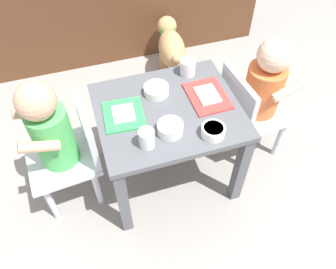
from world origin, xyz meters
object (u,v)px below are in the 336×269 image
object	(u,v)px
food_tray_left	(124,114)
seated_child_left	(55,134)
food_tray_right	(207,96)
water_cup_right	(188,68)
dining_table	(168,123)
veggie_bowl_near	(156,90)
cereal_bowl_right_side	(170,128)
veggie_bowl_far	(213,131)
dog	(171,46)
seated_child_right	(262,88)
water_cup_left	(147,139)

from	to	relation	value
food_tray_left	seated_child_left	bearing A→B (deg)	177.43
seated_child_left	food_tray_right	bearing A→B (deg)	-1.12
water_cup_right	dining_table	bearing A→B (deg)	-129.01
water_cup_right	veggie_bowl_near	xyz separation A→B (m)	(-0.17, -0.08, -0.01)
food_tray_left	water_cup_right	world-z (taller)	water_cup_right
dining_table	cereal_bowl_right_side	world-z (taller)	cereal_bowl_right_side
cereal_bowl_right_side	veggie_bowl_far	world-z (taller)	cereal_bowl_right_side
dining_table	water_cup_right	size ratio (longest dim) A/B	8.02
dog	veggie_bowl_far	xyz separation A→B (m)	(-0.13, -0.90, 0.26)
dining_table	veggie_bowl_far	bearing A→B (deg)	-56.31
dog	water_cup_right	bearing A→B (deg)	-100.47
food_tray_right	cereal_bowl_right_side	world-z (taller)	cereal_bowl_right_side
food_tray_left	water_cup_right	bearing A→B (deg)	26.82
seated_child_left	water_cup_right	xyz separation A→B (m)	(0.59, 0.15, 0.06)
dog	water_cup_right	world-z (taller)	water_cup_right
seated_child_left	food_tray_left	distance (m)	0.27
seated_child_left	veggie_bowl_far	world-z (taller)	seated_child_left
water_cup_right	seated_child_right	bearing A→B (deg)	-25.72
cereal_bowl_right_side	veggie_bowl_near	bearing A→B (deg)	87.37
water_cup_left	dog	bearing A→B (deg)	66.74
veggie_bowl_far	seated_child_left	bearing A→B (deg)	159.73
seated_child_right	food_tray_right	xyz separation A→B (m)	(-0.27, -0.02, 0.05)
seated_child_right	water_cup_left	xyz separation A→B (m)	(-0.57, -0.19, 0.08)
dog	cereal_bowl_right_side	distance (m)	0.92
water_cup_left	water_cup_right	world-z (taller)	water_cup_left
food_tray_right	cereal_bowl_right_side	size ratio (longest dim) A/B	2.07
seated_child_right	water_cup_left	world-z (taller)	seated_child_right
water_cup_left	cereal_bowl_right_side	bearing A→B (deg)	19.09
food_tray_right	water_cup_right	size ratio (longest dim) A/B	2.85
seated_child_right	seated_child_left	bearing A→B (deg)	-179.50
seated_child_right	food_tray_right	distance (m)	0.28
water_cup_right	veggie_bowl_far	distance (m)	0.36
dining_table	food_tray_right	size ratio (longest dim) A/B	2.81
food_tray_left	water_cup_right	xyz separation A→B (m)	(0.32, 0.16, 0.03)
water_cup_left	veggie_bowl_far	world-z (taller)	water_cup_left
dining_table	cereal_bowl_right_side	distance (m)	0.16
seated_child_left	seated_child_right	distance (m)	0.89
seated_child_left	dog	size ratio (longest dim) A/B	1.64
seated_child_left	veggie_bowl_far	xyz separation A→B (m)	(0.56, -0.21, 0.05)
dining_table	veggie_bowl_near	distance (m)	0.15
seated_child_right	cereal_bowl_right_side	distance (m)	0.50
veggie_bowl_far	food_tray_left	bearing A→B (deg)	146.29
seated_child_left	food_tray_left	size ratio (longest dim) A/B	3.71
dog	cereal_bowl_right_side	bearing A→B (deg)	-108.22
food_tray_left	water_cup_left	distance (m)	0.18
seated_child_left	veggie_bowl_far	size ratio (longest dim) A/B	7.57
water_cup_left	veggie_bowl_near	xyz separation A→B (m)	(0.11, 0.25, -0.01)
dog	veggie_bowl_far	bearing A→B (deg)	-98.18
seated_child_right	veggie_bowl_far	distance (m)	0.40
dining_table	cereal_bowl_right_side	bearing A→B (deg)	-103.51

